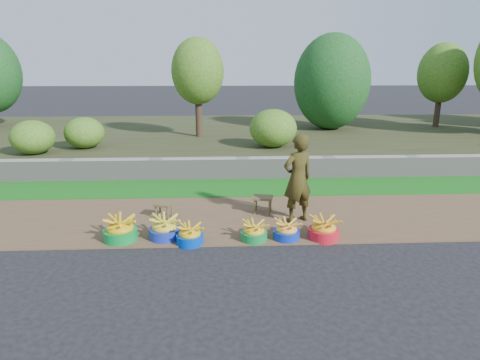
{
  "coord_description": "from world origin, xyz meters",
  "views": [
    {
      "loc": [
        -0.53,
        -5.93,
        2.78
      ],
      "look_at": [
        -0.19,
        1.3,
        0.75
      ],
      "focal_mm": 30.0,
      "sensor_mm": 36.0,
      "label": 1
    }
  ],
  "objects_px": {
    "basin_a": "(120,230)",
    "basin_b": "(165,229)",
    "stool_right": "(263,200)",
    "vendor_woman": "(298,179)",
    "basin_c": "(190,235)",
    "basin_d": "(254,232)",
    "basin_f": "(324,229)",
    "basin_e": "(287,231)",
    "stool_left": "(164,206)"
  },
  "relations": [
    {
      "from": "stool_left",
      "to": "basin_c",
      "type": "bearing_deg",
      "value": -63.7
    },
    {
      "from": "stool_right",
      "to": "vendor_woman",
      "type": "xyz_separation_m",
      "value": [
        0.58,
        -0.46,
        0.55
      ]
    },
    {
      "from": "basin_d",
      "to": "stool_right",
      "type": "height_order",
      "value": "stool_right"
    },
    {
      "from": "basin_b",
      "to": "stool_right",
      "type": "distance_m",
      "value": 2.1
    },
    {
      "from": "stool_right",
      "to": "vendor_woman",
      "type": "bearing_deg",
      "value": -38.61
    },
    {
      "from": "basin_a",
      "to": "basin_e",
      "type": "height_order",
      "value": "basin_a"
    },
    {
      "from": "basin_c",
      "to": "basin_d",
      "type": "xyz_separation_m",
      "value": [
        1.06,
        0.08,
        -0.0
      ]
    },
    {
      "from": "basin_a",
      "to": "stool_right",
      "type": "bearing_deg",
      "value": 25.23
    },
    {
      "from": "basin_b",
      "to": "basin_f",
      "type": "relative_size",
      "value": 1.03
    },
    {
      "from": "basin_c",
      "to": "basin_d",
      "type": "distance_m",
      "value": 1.06
    },
    {
      "from": "basin_e",
      "to": "basin_f",
      "type": "distance_m",
      "value": 0.62
    },
    {
      "from": "basin_e",
      "to": "vendor_woman",
      "type": "xyz_separation_m",
      "value": [
        0.31,
        0.78,
        0.69
      ]
    },
    {
      "from": "basin_a",
      "to": "basin_d",
      "type": "relative_size",
      "value": 1.26
    },
    {
      "from": "basin_a",
      "to": "stool_left",
      "type": "xyz_separation_m",
      "value": [
        0.58,
        1.0,
        0.06
      ]
    },
    {
      "from": "basin_e",
      "to": "basin_c",
      "type": "bearing_deg",
      "value": -176.23
    },
    {
      "from": "basin_a",
      "to": "basin_d",
      "type": "distance_m",
      "value": 2.22
    },
    {
      "from": "basin_b",
      "to": "stool_right",
      "type": "xyz_separation_m",
      "value": [
        1.77,
        1.13,
        0.11
      ]
    },
    {
      "from": "basin_c",
      "to": "stool_left",
      "type": "relative_size",
      "value": 1.17
    },
    {
      "from": "basin_b",
      "to": "stool_left",
      "type": "distance_m",
      "value": 0.96
    },
    {
      "from": "basin_c",
      "to": "stool_left",
      "type": "distance_m",
      "value": 1.31
    },
    {
      "from": "basin_e",
      "to": "vendor_woman",
      "type": "bearing_deg",
      "value": 68.57
    },
    {
      "from": "basin_c",
      "to": "basin_f",
      "type": "distance_m",
      "value": 2.23
    },
    {
      "from": "basin_c",
      "to": "basin_e",
      "type": "bearing_deg",
      "value": 3.77
    },
    {
      "from": "basin_f",
      "to": "vendor_woman",
      "type": "bearing_deg",
      "value": 111.61
    },
    {
      "from": "basin_c",
      "to": "stool_right",
      "type": "height_order",
      "value": "stool_right"
    },
    {
      "from": "basin_a",
      "to": "stool_right",
      "type": "xyz_separation_m",
      "value": [
        2.49,
        1.17,
        0.1
      ]
    },
    {
      "from": "stool_right",
      "to": "basin_b",
      "type": "bearing_deg",
      "value": -147.49
    },
    {
      "from": "basin_b",
      "to": "vendor_woman",
      "type": "distance_m",
      "value": 2.53
    },
    {
      "from": "basin_a",
      "to": "basin_f",
      "type": "xyz_separation_m",
      "value": [
        3.39,
        -0.09,
        -0.02
      ]
    },
    {
      "from": "basin_d",
      "to": "vendor_woman",
      "type": "height_order",
      "value": "vendor_woman"
    },
    {
      "from": "basin_c",
      "to": "basin_d",
      "type": "bearing_deg",
      "value": 4.34
    },
    {
      "from": "basin_a",
      "to": "basin_c",
      "type": "relative_size",
      "value": 1.25
    },
    {
      "from": "basin_c",
      "to": "stool_right",
      "type": "xyz_separation_m",
      "value": [
        1.33,
        1.35,
        0.14
      ]
    },
    {
      "from": "stool_right",
      "to": "basin_d",
      "type": "bearing_deg",
      "value": -102.15
    },
    {
      "from": "basin_a",
      "to": "basin_e",
      "type": "relative_size",
      "value": 1.24
    },
    {
      "from": "basin_c",
      "to": "basin_e",
      "type": "distance_m",
      "value": 1.61
    },
    {
      "from": "basin_a",
      "to": "basin_f",
      "type": "distance_m",
      "value": 3.39
    },
    {
      "from": "basin_c",
      "to": "stool_left",
      "type": "xyz_separation_m",
      "value": [
        -0.58,
        1.18,
        0.1
      ]
    },
    {
      "from": "basin_a",
      "to": "basin_c",
      "type": "xyz_separation_m",
      "value": [
        1.16,
        -0.18,
        -0.04
      ]
    },
    {
      "from": "stool_left",
      "to": "vendor_woman",
      "type": "distance_m",
      "value": 2.58
    },
    {
      "from": "basin_d",
      "to": "basin_a",
      "type": "bearing_deg",
      "value": 177.44
    },
    {
      "from": "basin_a",
      "to": "basin_b",
      "type": "height_order",
      "value": "basin_a"
    },
    {
      "from": "stool_left",
      "to": "vendor_woman",
      "type": "height_order",
      "value": "vendor_woman"
    },
    {
      "from": "basin_e",
      "to": "basin_f",
      "type": "bearing_deg",
      "value": -1.51
    },
    {
      "from": "basin_d",
      "to": "basin_e",
      "type": "relative_size",
      "value": 0.99
    },
    {
      "from": "basin_f",
      "to": "stool_right",
      "type": "height_order",
      "value": "basin_f"
    },
    {
      "from": "basin_f",
      "to": "stool_left",
      "type": "bearing_deg",
      "value": 158.86
    },
    {
      "from": "stool_right",
      "to": "vendor_woman",
      "type": "height_order",
      "value": "vendor_woman"
    },
    {
      "from": "stool_left",
      "to": "vendor_woman",
      "type": "xyz_separation_m",
      "value": [
        2.49,
        -0.29,
        0.59
      ]
    },
    {
      "from": "basin_a",
      "to": "stool_right",
      "type": "relative_size",
      "value": 1.29
    }
  ]
}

